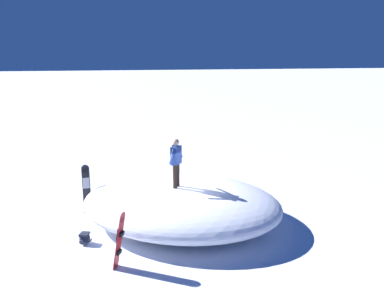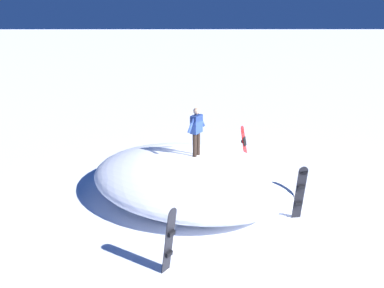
{
  "view_description": "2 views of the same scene",
  "coord_description": "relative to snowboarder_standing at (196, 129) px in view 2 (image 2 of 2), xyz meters",
  "views": [
    {
      "loc": [
        -12.23,
        1.86,
        5.57
      ],
      "look_at": [
        0.49,
        -0.82,
        2.59
      ],
      "focal_mm": 37.29,
      "sensor_mm": 36.0,
      "label": 1
    },
    {
      "loc": [
        11.59,
        -0.39,
        5.78
      ],
      "look_at": [
        -0.03,
        -0.31,
        1.76
      ],
      "focal_mm": 36.1,
      "sensor_mm": 36.0,
      "label": 2
    }
  ],
  "objects": [
    {
      "name": "ground",
      "position": [
        0.13,
        0.17,
        -2.23
      ],
      "size": [
        240.0,
        240.0,
        0.0
      ],
      "primitive_type": "plane",
      "color": "white"
    },
    {
      "name": "snow_mound",
      "position": [
        0.23,
        -0.19,
        -1.57
      ],
      "size": [
        8.01,
        8.49,
        1.33
      ],
      "primitive_type": "ellipsoid",
      "rotation": [
        0.0,
        0.0,
        2.61
      ],
      "color": "white",
      "rests_on": "ground"
    },
    {
      "name": "snowboarder_standing",
      "position": [
        0.0,
        0.0,
        0.0
      ],
      "size": [
        0.87,
        0.6,
        1.59
      ],
      "color": "black",
      "rests_on": "snow_mound"
    },
    {
      "name": "snowboard_primary_upright",
      "position": [
        -2.38,
        1.91,
        -1.4
      ],
      "size": [
        0.4,
        0.41,
        1.62
      ],
      "color": "red",
      "rests_on": "ground"
    },
    {
      "name": "snowboard_secondary_upright",
      "position": [
        1.81,
        2.93,
        -1.34
      ],
      "size": [
        0.28,
        0.3,
        1.72
      ],
      "color": "black",
      "rests_on": "ground"
    },
    {
      "name": "snowboard_tertiary_upright",
      "position": [
        4.21,
        -0.68,
        -1.33
      ],
      "size": [
        0.4,
        0.4,
        1.74
      ],
      "color": "black",
      "rests_on": "ground"
    },
    {
      "name": "backpack_near",
      "position": [
        -0.73,
        2.91,
        -2.06
      ],
      "size": [
        0.54,
        0.41,
        0.34
      ],
      "color": "#1E2333",
      "rests_on": "ground"
    }
  ]
}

